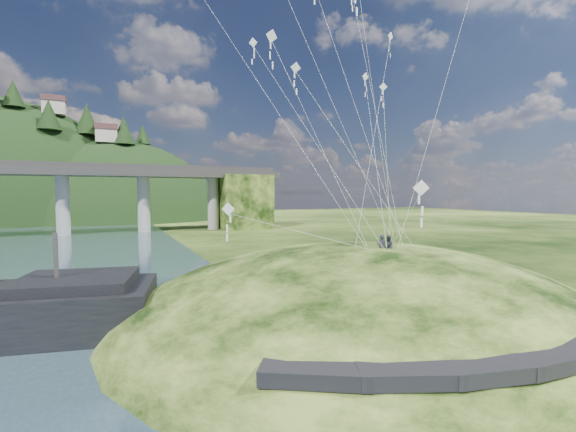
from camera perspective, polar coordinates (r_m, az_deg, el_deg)
name	(u,v)px	position (r m, az deg, el deg)	size (l,w,h in m)	color
ground	(270,343)	(23.60, -2.71, -18.33)	(320.00, 320.00, 0.00)	black
grass_hill	(362,335)	(29.47, 10.89, -16.97)	(36.00, 32.00, 13.00)	black
footpath	(515,347)	(20.14, 30.63, -16.38)	(22.29, 5.84, 0.83)	black
bridge	(2,188)	(92.11, -36.65, 3.38)	(160.00, 11.00, 15.00)	#2D2B2B
wooden_dock	(132,321)	(27.70, -22.15, -14.24)	(14.47, 2.69, 1.03)	#3B2118
kite_flyers	(386,235)	(27.36, 14.31, -2.77)	(1.23, 1.02, 1.78)	#242630
kite_swarm	(325,46)	(29.94, 5.45, 23.84)	(20.72, 16.64, 21.58)	silver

